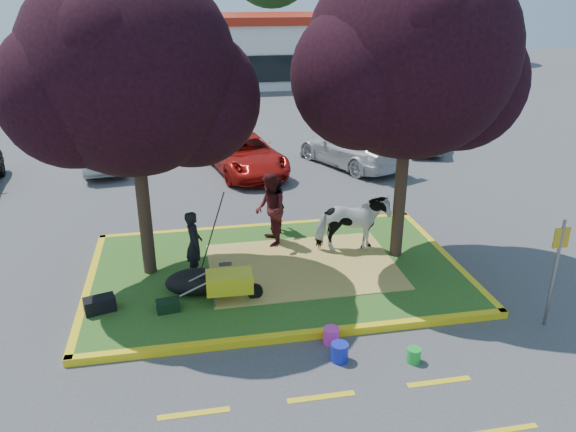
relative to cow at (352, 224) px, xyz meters
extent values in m
plane|color=#424244|center=(-1.90, -0.55, -0.87)|extent=(90.00, 90.00, 0.00)
cube|color=#285B1C|center=(-1.90, -0.55, -0.79)|extent=(8.00, 5.00, 0.15)
cube|color=yellow|center=(-1.90, -3.13, -0.79)|extent=(8.30, 0.16, 0.15)
cube|color=yellow|center=(-1.90, 2.03, -0.79)|extent=(8.30, 0.16, 0.15)
cube|color=yellow|center=(-5.98, -0.55, -0.79)|extent=(0.16, 5.30, 0.15)
cube|color=yellow|center=(2.18, -0.55, -0.79)|extent=(0.16, 5.30, 0.15)
cube|color=#C7B452|center=(-1.30, -0.55, -0.71)|extent=(4.20, 3.00, 0.01)
cylinder|color=black|center=(-4.70, -0.15, 1.05)|extent=(0.28, 0.28, 3.53)
sphere|color=black|center=(-4.70, -0.15, 3.69)|extent=(4.20, 4.20, 4.20)
sphere|color=black|center=(-3.54, 0.05, 3.06)|extent=(2.86, 2.86, 2.86)
sphere|color=black|center=(-5.75, -0.45, 3.32)|extent=(2.86, 2.86, 2.86)
cylinder|color=black|center=(1.00, -0.35, 1.13)|extent=(0.28, 0.28, 3.70)
sphere|color=black|center=(1.00, -0.35, 3.90)|extent=(4.40, 4.40, 4.40)
sphere|color=black|center=(2.21, -0.15, 3.24)|extent=(2.99, 2.99, 2.99)
sphere|color=black|center=(-0.10, -0.65, 3.51)|extent=(2.99, 2.99, 2.99)
cube|color=yellow|center=(-3.90, -4.75, -0.86)|extent=(1.10, 0.12, 0.01)
cube|color=yellow|center=(-1.90, -4.75, -0.86)|extent=(1.10, 0.12, 0.01)
cube|color=yellow|center=(0.10, -4.75, -0.86)|extent=(1.10, 0.12, 0.01)
cube|color=silver|center=(0.10, 27.45, 1.13)|extent=(20.00, 8.00, 4.00)
cube|color=#A12111|center=(0.10, 27.45, 3.28)|extent=(20.40, 8.40, 0.50)
cube|color=black|center=(0.10, 23.40, 0.53)|extent=(19.00, 0.10, 1.60)
cylinder|color=black|center=(-11.90, 36.45, 1.09)|extent=(0.44, 0.44, 3.92)
cylinder|color=black|center=(-3.90, 37.95, 0.67)|extent=(0.44, 0.44, 3.08)
cylinder|color=black|center=(4.10, 36.95, 0.95)|extent=(0.44, 0.44, 3.64)
cylinder|color=black|center=(12.10, 37.45, 0.88)|extent=(0.44, 0.44, 3.50)
cylinder|color=black|center=(20.10, 36.45, 0.74)|extent=(0.44, 0.44, 3.22)
imported|color=silver|center=(0.00, 0.00, 0.00)|extent=(1.74, 0.87, 1.43)
ellipsoid|color=black|center=(-3.73, -1.31, -0.45)|extent=(1.37, 1.02, 0.53)
imported|color=black|center=(-3.70, -0.53, 0.04)|extent=(0.41, 0.58, 1.50)
imported|color=#441316|center=(-1.82, 0.80, 0.19)|extent=(0.69, 0.89, 1.80)
imported|color=black|center=(-1.52, 1.54, 0.01)|extent=(0.38, 0.86, 1.45)
cylinder|color=black|center=(-2.56, -1.77, -0.55)|extent=(0.33, 0.07, 0.33)
cylinder|color=slate|center=(-3.38, -1.97, -0.60)|extent=(0.04, 0.04, 0.24)
cylinder|color=slate|center=(-3.38, -1.57, -0.60)|extent=(0.04, 0.04, 0.24)
cube|color=yellow|center=(-3.06, -1.77, -0.27)|extent=(0.94, 0.58, 0.37)
cylinder|color=slate|center=(-3.75, -1.97, -0.26)|extent=(0.60, 0.06, 0.31)
cylinder|color=slate|center=(-3.75, -1.57, -0.26)|extent=(0.60, 0.06, 0.31)
cube|color=black|center=(-5.60, -1.68, -0.57)|extent=(0.65, 0.47, 0.30)
cube|color=black|center=(-4.29, -1.92, -0.60)|extent=(0.47, 0.33, 0.23)
cylinder|color=slate|center=(2.83, -3.53, 0.23)|extent=(0.06, 0.06, 2.19)
cube|color=#BE9816|center=(2.83, -3.53, 0.97)|extent=(0.31, 0.03, 0.39)
cylinder|color=green|center=(-0.10, -4.15, -0.73)|extent=(0.33, 0.33, 0.26)
cylinder|color=#F937B5|center=(-1.37, -3.35, -0.71)|extent=(0.36, 0.36, 0.31)
cylinder|color=#1625B6|center=(-1.36, -3.87, -0.70)|extent=(0.41, 0.41, 0.33)
imported|color=gray|center=(-6.57, 8.77, -0.18)|extent=(1.92, 4.33, 1.38)
imported|color=#AB130E|center=(-1.70, 7.25, -0.23)|extent=(2.96, 4.91, 1.27)
imported|color=silver|center=(2.13, 7.29, -0.22)|extent=(3.52, 4.83, 1.30)
imported|color=#525559|center=(5.67, 8.95, -0.27)|extent=(2.27, 3.83, 1.19)
camera|label=1|loc=(-3.75, -11.68, 5.16)|focal=35.00mm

